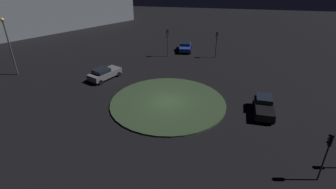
# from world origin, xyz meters

# --- Properties ---
(ground_plane) EXTENTS (117.96, 117.96, 0.00)m
(ground_plane) POSITION_xyz_m (0.00, 0.00, 0.00)
(ground_plane) COLOR black
(roundabout_island) EXTENTS (12.35, 12.35, 0.18)m
(roundabout_island) POSITION_xyz_m (0.00, 0.00, 0.09)
(roundabout_island) COLOR #2D4228
(roundabout_island) RESTS_ON ground_plane
(car_black) EXTENTS (2.23, 4.16, 1.51)m
(car_black) POSITION_xyz_m (-9.75, 0.54, 0.78)
(car_black) COLOR black
(car_black) RESTS_ON ground_plane
(car_blue) EXTENTS (2.19, 4.12, 1.39)m
(car_blue) POSITION_xyz_m (-0.08, -17.86, 0.73)
(car_blue) COLOR #1E38A5
(car_blue) RESTS_ON ground_plane
(car_grey) EXTENTS (3.56, 4.70, 1.48)m
(car_grey) POSITION_xyz_m (9.03, -5.00, 0.76)
(car_grey) COLOR slate
(car_grey) RESTS_ON ground_plane
(traffic_light_northwest) EXTENTS (0.39, 0.37, 3.97)m
(traffic_light_northwest) POSITION_xyz_m (-12.15, 9.23, 2.83)
(traffic_light_northwest) COLOR #2D2D2D
(traffic_light_northwest) RESTS_ON ground_plane
(traffic_light_south) EXTENTS (0.33, 0.38, 4.23)m
(traffic_light_south) POSITION_xyz_m (2.40, -14.65, 3.01)
(traffic_light_south) COLOR #2D2D2D
(traffic_light_south) RESTS_ON ground_plane
(traffic_light_south_near) EXTENTS (0.35, 0.39, 4.02)m
(traffic_light_south_near) POSITION_xyz_m (-5.01, -15.25, 2.87)
(traffic_light_south_near) COLOR #2D2D2D
(traffic_light_south_near) RESTS_ON ground_plane
(streetlamp_east) EXTENTS (0.45, 0.45, 7.44)m
(streetlamp_east) POSITION_xyz_m (20.99, -4.51, 4.58)
(streetlamp_east) COLOR #4C4C51
(streetlamp_east) RESTS_ON ground_plane
(store_building) EXTENTS (31.36, 33.71, 8.09)m
(store_building) POSITION_xyz_m (30.48, -32.84, 4.05)
(store_building) COLOR #8C939E
(store_building) RESTS_ON ground_plane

